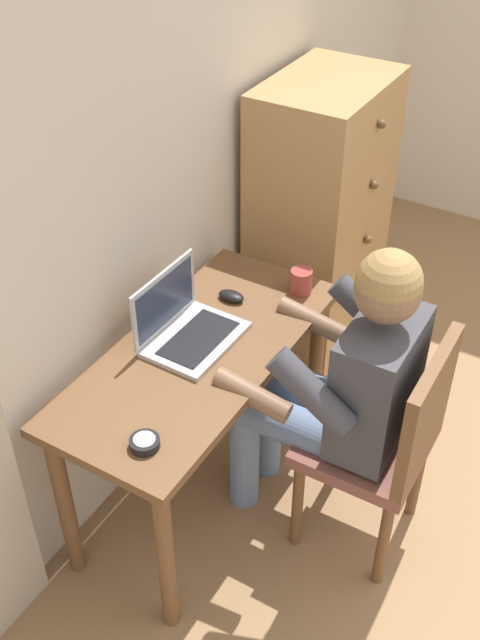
{
  "coord_description": "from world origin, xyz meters",
  "views": [
    {
      "loc": [
        -2.04,
        0.75,
        2.36
      ],
      "look_at": [
        -0.33,
        1.77,
        0.82
      ],
      "focal_mm": 42.81,
      "sensor_mm": 36.0,
      "label": 1
    }
  ],
  "objects": [
    {
      "name": "wall_back",
      "position": [
        0.0,
        2.2,
        1.25
      ],
      "size": [
        4.8,
        0.05,
        2.5
      ],
      "primitive_type": "cube",
      "color": "beige",
      "rests_on": "ground_plane"
    },
    {
      "name": "desk",
      "position": [
        -0.43,
        1.87,
        0.6
      ],
      "size": [
        1.16,
        0.52,
        0.72
      ],
      "color": "brown",
      "rests_on": "ground_plane"
    },
    {
      "name": "dresser",
      "position": [
        0.61,
        1.93,
        0.65
      ],
      "size": [
        0.62,
        0.46,
        1.29
      ],
      "color": "tan",
      "rests_on": "ground_plane"
    },
    {
      "name": "chair",
      "position": [
        -0.29,
        1.23,
        0.51
      ],
      "size": [
        0.43,
        0.41,
        0.89
      ],
      "color": "brown",
      "rests_on": "ground_plane"
    },
    {
      "name": "person_seated",
      "position": [
        -0.29,
        1.41,
        0.69
      ],
      "size": [
        0.53,
        0.59,
        1.21
      ],
      "color": "#6B84AD",
      "rests_on": "ground_plane"
    },
    {
      "name": "laptop",
      "position": [
        -0.39,
        1.95,
        0.77
      ],
      "size": [
        0.34,
        0.26,
        0.24
      ],
      "color": "#B7BABF",
      "rests_on": "desk"
    },
    {
      "name": "computer_mouse",
      "position": [
        -0.13,
        1.92,
        0.73
      ],
      "size": [
        0.06,
        0.1,
        0.03
      ],
      "primitive_type": "ellipsoid",
      "rotation": [
        0.0,
        0.0,
        0.01
      ],
      "color": "black",
      "rests_on": "desk"
    },
    {
      "name": "desk_clock",
      "position": [
        -0.87,
        1.77,
        0.73
      ],
      "size": [
        0.09,
        0.09,
        0.03
      ],
      "color": "black",
      "rests_on": "desk"
    },
    {
      "name": "coffee_mug",
      "position": [
        0.04,
        1.73,
        0.76
      ],
      "size": [
        0.12,
        0.08,
        0.09
      ],
      "color": "#9E3D38",
      "rests_on": "desk"
    }
  ]
}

